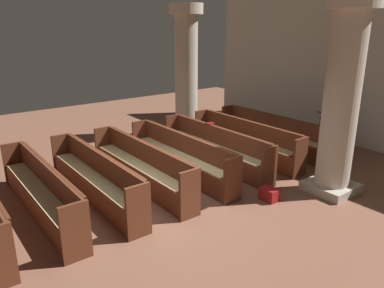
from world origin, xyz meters
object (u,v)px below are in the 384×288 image
at_px(pew_row_0, 271,131).
at_px(pew_row_6, 40,189).
at_px(pillar_far_side, 186,70).
at_px(pew_row_3, 180,154).
at_px(pew_row_5, 94,176).
at_px(pew_row_1, 245,138).
at_px(kneeler_box_red, 269,194).
at_px(lectern, 326,135).
at_px(pillar_aisle_side, 342,95).
at_px(pew_row_2, 214,146).
at_px(pew_row_4, 140,164).
at_px(hymn_book, 210,123).

distance_m(pew_row_0, pew_row_6, 6.14).
xyz_separation_m(pew_row_6, pillar_far_side, (-2.55, 5.15, 1.51)).
relative_size(pew_row_3, pew_row_5, 1.00).
relative_size(pew_row_1, pew_row_6, 1.00).
relative_size(pew_row_5, kneeler_box_red, 10.06).
distance_m(lectern, kneeler_box_red, 3.67).
bearing_deg(pew_row_1, lectern, 64.05).
xyz_separation_m(pew_row_6, pillar_aisle_side, (2.60, 5.02, 1.51)).
bearing_deg(pew_row_5, pew_row_2, 90.00).
relative_size(pew_row_2, pew_row_4, 1.00).
height_order(pew_row_4, pillar_aisle_side, pillar_aisle_side).
xyz_separation_m(pew_row_0, pew_row_5, (0.00, -5.11, 0.00)).
height_order(pillar_aisle_side, lectern, pillar_aisle_side).
height_order(pew_row_0, pew_row_4, same).
relative_size(pew_row_6, pillar_aisle_side, 0.92).
height_order(pew_row_2, kneeler_box_red, pew_row_2).
height_order(pew_row_2, pillar_far_side, pillar_far_side).
xyz_separation_m(pew_row_2, pillar_far_side, (-2.55, 1.06, 1.51)).
relative_size(pew_row_2, pillar_aisle_side, 0.92).
relative_size(pew_row_2, lectern, 3.27).
bearing_deg(pew_row_5, pillar_aisle_side, 56.98).
distance_m(pew_row_5, lectern, 6.24).
bearing_deg(hymn_book, pew_row_2, -25.24).
xyz_separation_m(pew_row_6, kneeler_box_red, (2.11, 3.69, -0.37)).
height_order(pew_row_0, pillar_aisle_side, pillar_aisle_side).
xyz_separation_m(pew_row_5, pillar_far_side, (-2.55, 4.12, 1.51)).
xyz_separation_m(pew_row_4, pillar_aisle_side, (2.60, 2.98, 1.51)).
relative_size(pew_row_0, pew_row_2, 1.00).
bearing_deg(pew_row_0, pew_row_1, -90.00).
xyz_separation_m(pew_row_3, pillar_far_side, (-2.55, 2.08, 1.51)).
relative_size(pillar_far_side, kneeler_box_red, 10.92).
bearing_deg(pillar_aisle_side, pew_row_5, -123.02).
bearing_deg(pew_row_0, pew_row_4, -90.00).
bearing_deg(pillar_aisle_side, pew_row_2, -160.27).
height_order(pew_row_4, pew_row_5, same).
bearing_deg(hymn_book, pew_row_3, -71.47).
height_order(pew_row_1, pew_row_2, same).
relative_size(pew_row_2, kneeler_box_red, 10.06).
bearing_deg(pew_row_2, pillar_far_side, 157.50).
xyz_separation_m(pew_row_1, pew_row_3, (0.00, -2.05, 0.00)).
bearing_deg(pillar_aisle_side, pew_row_3, -143.06).
bearing_deg(kneeler_box_red, pillar_far_side, 162.66).
bearing_deg(pew_row_5, pew_row_1, 90.00).
distance_m(pew_row_4, kneeler_box_red, 2.70).
relative_size(lectern, hymn_book, 5.69).
xyz_separation_m(pew_row_0, pew_row_3, (0.00, -3.07, 0.00)).
height_order(pew_row_5, pillar_far_side, pillar_far_side).
height_order(lectern, hymn_book, lectern).
bearing_deg(lectern, kneeler_box_red, -72.44).
bearing_deg(pillar_aisle_side, hymn_book, -166.16).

